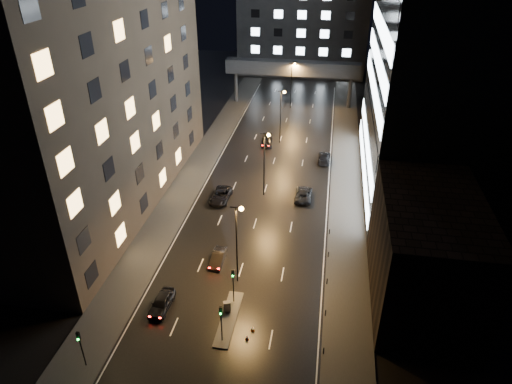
% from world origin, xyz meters
% --- Properties ---
extents(ground, '(160.00, 160.00, 0.00)m').
position_xyz_m(ground, '(0.00, 40.00, 0.00)').
color(ground, black).
rests_on(ground, ground).
extents(sidewalk_left, '(5.00, 110.00, 0.15)m').
position_xyz_m(sidewalk_left, '(-12.50, 35.00, 0.07)').
color(sidewalk_left, '#383533').
rests_on(sidewalk_left, ground).
extents(sidewalk_right, '(5.00, 110.00, 0.15)m').
position_xyz_m(sidewalk_right, '(12.50, 35.00, 0.07)').
color(sidewalk_right, '#383533').
rests_on(sidewalk_right, ground).
extents(building_left, '(15.00, 48.00, 40.00)m').
position_xyz_m(building_left, '(-22.50, 24.00, 20.00)').
color(building_left, '#2D2319').
rests_on(building_left, ground).
extents(building_right_low, '(10.00, 18.00, 12.00)m').
position_xyz_m(building_right_low, '(20.00, 9.00, 6.00)').
color(building_right_low, black).
rests_on(building_right_low, ground).
extents(building_right_glass, '(20.00, 36.00, 45.00)m').
position_xyz_m(building_right_glass, '(25.00, 36.00, 22.50)').
color(building_right_glass, black).
rests_on(building_right_glass, ground).
extents(building_far, '(34.00, 14.00, 25.00)m').
position_xyz_m(building_far, '(0.00, 98.00, 12.50)').
color(building_far, '#333335').
rests_on(building_far, ground).
extents(skybridge, '(30.00, 3.00, 10.00)m').
position_xyz_m(skybridge, '(0.00, 70.00, 8.34)').
color(skybridge, '#333335').
rests_on(skybridge, ground).
extents(median_island, '(1.60, 8.00, 0.15)m').
position_xyz_m(median_island, '(0.30, 2.00, 0.07)').
color(median_island, '#383533').
rests_on(median_island, ground).
extents(traffic_signal_near, '(0.28, 0.34, 4.40)m').
position_xyz_m(traffic_signal_near, '(0.30, 4.49, 3.09)').
color(traffic_signal_near, black).
rests_on(traffic_signal_near, median_island).
extents(traffic_signal_far, '(0.28, 0.34, 4.40)m').
position_xyz_m(traffic_signal_far, '(0.30, -1.01, 3.09)').
color(traffic_signal_far, black).
rests_on(traffic_signal_far, median_island).
extents(traffic_signal_corner, '(0.28, 0.34, 4.40)m').
position_xyz_m(traffic_signal_corner, '(-11.50, -6.01, 2.94)').
color(traffic_signal_corner, black).
rests_on(traffic_signal_corner, ground).
extents(bollard_row, '(0.12, 25.12, 0.90)m').
position_xyz_m(bollard_row, '(10.20, 6.50, 0.45)').
color(bollard_row, black).
rests_on(bollard_row, ground).
extents(streetlight_near, '(1.45, 0.50, 10.15)m').
position_xyz_m(streetlight_near, '(0.16, 8.00, 6.50)').
color(streetlight_near, black).
rests_on(streetlight_near, ground).
extents(streetlight_mid_a, '(1.45, 0.50, 10.15)m').
position_xyz_m(streetlight_mid_a, '(0.16, 28.00, 6.50)').
color(streetlight_mid_a, black).
rests_on(streetlight_mid_a, ground).
extents(streetlight_mid_b, '(1.45, 0.50, 10.15)m').
position_xyz_m(streetlight_mid_b, '(0.16, 48.00, 6.50)').
color(streetlight_mid_b, black).
rests_on(streetlight_mid_b, ground).
extents(streetlight_far, '(1.45, 0.50, 10.15)m').
position_xyz_m(streetlight_far, '(0.16, 68.00, 6.50)').
color(streetlight_far, black).
rests_on(streetlight_far, ground).
extents(car_away_a, '(2.01, 4.59, 1.54)m').
position_xyz_m(car_away_a, '(-7.09, 2.37, 0.77)').
color(car_away_a, black).
rests_on(car_away_a, ground).
extents(car_away_b, '(1.47, 4.14, 1.36)m').
position_xyz_m(car_away_b, '(-3.01, 10.96, 0.68)').
color(car_away_b, black).
rests_on(car_away_b, ground).
extents(car_away_c, '(2.73, 5.58, 1.53)m').
position_xyz_m(car_away_c, '(-6.11, 25.42, 0.76)').
color(car_away_c, black).
rests_on(car_away_c, ground).
extents(car_away_d, '(2.48, 5.04, 1.41)m').
position_xyz_m(car_away_d, '(-2.23, 46.64, 0.70)').
color(car_away_d, black).
rests_on(car_away_d, ground).
extents(car_toward_a, '(2.44, 5.29, 1.47)m').
position_xyz_m(car_toward_a, '(6.06, 27.95, 0.73)').
color(car_toward_a, black).
rests_on(car_toward_a, ground).
extents(car_toward_b, '(2.18, 5.20, 1.50)m').
position_xyz_m(car_toward_b, '(8.65, 41.21, 0.75)').
color(car_toward_b, black).
rests_on(car_toward_b, ground).
extents(utility_cabinet, '(0.85, 0.70, 1.25)m').
position_xyz_m(utility_cabinet, '(-0.10, 2.95, 0.78)').
color(utility_cabinet, '#4F4E51').
rests_on(utility_cabinet, median_island).
extents(cone_a, '(0.45, 0.45, 0.56)m').
position_xyz_m(cone_a, '(2.66, -0.40, 0.28)').
color(cone_a, '#E1500B').
rests_on(cone_a, ground).
extents(cone_b, '(0.48, 0.48, 0.52)m').
position_xyz_m(cone_b, '(3.00, 0.83, 0.26)').
color(cone_b, orange).
rests_on(cone_b, ground).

